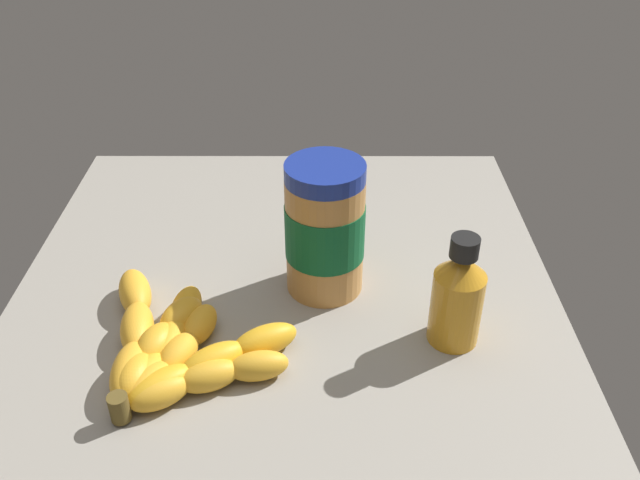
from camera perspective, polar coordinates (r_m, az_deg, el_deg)
name	(u,v)px	position (r cm, az deg, el deg)	size (l,w,h in cm)	color
ground_plane	(286,313)	(83.64, -2.90, -6.13)	(74.33, 66.13, 4.89)	gray
banana_bunch	(172,349)	(74.32, -12.35, -8.98)	(23.12, 23.01, 3.76)	gold
peanut_butter_jar	(325,229)	(79.03, 0.41, 0.93)	(9.43, 9.43, 16.72)	#BF8442
honey_bottle	(458,296)	(74.14, 11.52, -4.64)	(5.64, 5.64, 13.46)	orange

